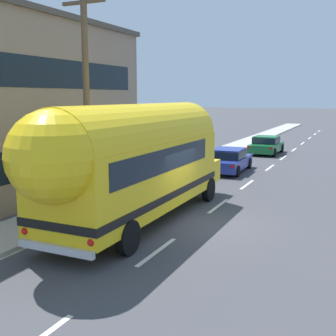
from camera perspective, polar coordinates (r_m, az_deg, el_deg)
ground_plane at (r=14.86m, az=3.70°, el=-7.46°), size 300.00×300.00×0.00m
lane_markings at (r=27.61m, az=8.49°, el=0.47°), size 3.75×80.00×0.01m
sidewalk_slab at (r=25.62m, az=1.88°, el=0.02°), size 2.29×90.00×0.15m
utility_pole at (r=16.13m, az=-10.99°, el=9.69°), size 1.80×0.24×8.50m
painted_bus at (r=14.11m, az=-4.71°, el=1.22°), size 2.63×11.32×4.12m
car_lead at (r=24.90m, az=8.19°, el=1.18°), size 2.12×4.55×1.37m
car_second at (r=33.22m, az=13.17°, el=3.13°), size 2.08×4.28×1.37m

